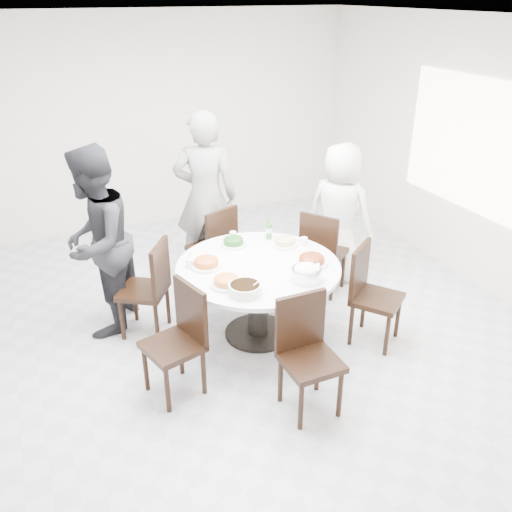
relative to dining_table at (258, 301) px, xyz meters
name	(u,v)px	position (x,y,z in m)	size (l,w,h in m)	color
floor	(219,332)	(-0.33, 0.19, -0.38)	(6.00, 6.00, 0.01)	silver
ceiling	(208,19)	(-0.33, 0.19, 2.42)	(6.00, 6.00, 0.01)	white
wall_back	(137,124)	(-0.33, 3.19, 1.02)	(6.00, 0.01, 2.80)	white
wall_front	(464,428)	(-0.33, -2.81, 1.02)	(6.00, 0.01, 2.80)	white
wall_right	(480,157)	(2.67, 0.19, 1.02)	(0.01, 6.00, 2.80)	white
window	(481,148)	(2.65, 0.19, 1.12)	(0.04, 2.20, 1.40)	white
dining_table	(258,301)	(0.00, 0.00, 0.00)	(1.50, 1.50, 0.75)	white
chair_ne	(324,251)	(1.00, 0.51, 0.10)	(0.42, 0.42, 0.95)	black
chair_n	(211,246)	(-0.07, 1.12, 0.10)	(0.42, 0.42, 0.95)	black
chair_nw	(143,288)	(-0.97, 0.49, 0.10)	(0.42, 0.42, 0.95)	black
chair_sw	(172,344)	(-0.96, -0.49, 0.10)	(0.42, 0.42, 0.95)	black
chair_s	(311,359)	(-0.05, -1.10, 0.10)	(0.42, 0.42, 0.95)	black
chair_se	(377,297)	(0.96, -0.53, 0.10)	(0.42, 0.42, 0.95)	black
diner_right	(339,213)	(1.30, 0.72, 0.41)	(0.76, 0.50, 1.57)	white
diner_middle	(205,197)	(-0.03, 1.37, 0.58)	(0.69, 0.45, 1.90)	black
diner_left	(96,243)	(-1.31, 0.74, 0.53)	(0.88, 0.69, 1.81)	black
dish_greens	(233,243)	(-0.05, 0.48, 0.41)	(0.25, 0.25, 0.06)	white
dish_pale	(285,242)	(0.41, 0.28, 0.41)	(0.25, 0.25, 0.07)	white
dish_orange	(206,263)	(-0.44, 0.16, 0.41)	(0.28, 0.28, 0.08)	white
dish_redbrown	(312,260)	(0.45, -0.18, 0.41)	(0.30, 0.30, 0.07)	white
dish_tofu	(226,282)	(-0.40, -0.24, 0.41)	(0.27, 0.27, 0.07)	white
rice_bowl	(306,274)	(0.26, -0.42, 0.43)	(0.26, 0.26, 0.11)	silver
soup_bowl	(245,289)	(-0.31, -0.42, 0.42)	(0.28, 0.28, 0.08)	white
beverage_bottle	(269,229)	(0.34, 0.49, 0.48)	(0.06, 0.06, 0.21)	#336F2C
tea_cups	(234,234)	(0.02, 0.65, 0.42)	(0.07, 0.07, 0.08)	white
chopsticks	(228,236)	(-0.03, 0.70, 0.38)	(0.24, 0.04, 0.01)	tan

